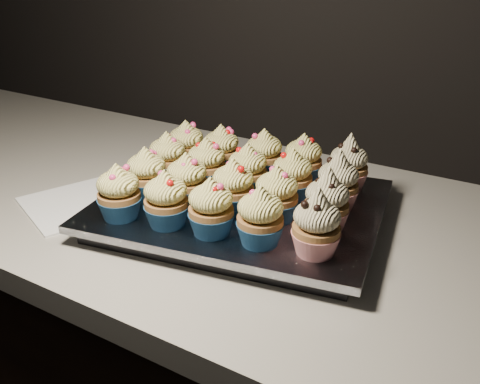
{
  "coord_description": "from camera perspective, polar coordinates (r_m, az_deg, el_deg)",
  "views": [
    {
      "loc": [
        0.23,
        1.03,
        1.3
      ],
      "look_at": [
        -0.15,
        1.66,
        0.95
      ],
      "focal_mm": 40.0,
      "sensor_mm": 36.0,
      "label": 1
    }
  ],
  "objects": [
    {
      "name": "worktop",
      "position": [
        0.83,
        10.22,
        -5.64
      ],
      "size": [
        2.44,
        0.64,
        0.04
      ],
      "primitive_type": "cube",
      "color": "beige",
      "rests_on": "cabinet"
    },
    {
      "name": "napkin",
      "position": [
        0.93,
        -16.88,
        -1.21
      ],
      "size": [
        0.21,
        0.21,
        0.0
      ],
      "primitive_type": "cube",
      "rotation": [
        0.0,
        0.0,
        -0.4
      ],
      "color": "white",
      "rests_on": "worktop"
    },
    {
      "name": "baking_tray",
      "position": [
        0.83,
        0.0,
        -2.42
      ],
      "size": [
        0.44,
        0.36,
        0.02
      ],
      "primitive_type": "cube",
      "rotation": [
        0.0,
        0.0,
        0.18
      ],
      "color": "black",
      "rests_on": "worktop"
    },
    {
      "name": "foil_lining",
      "position": [
        0.83,
        0.0,
        -1.38
      ],
      "size": [
        0.48,
        0.4,
        0.01
      ],
      "primitive_type": "cube",
      "rotation": [
        0.0,
        0.0,
        0.18
      ],
      "color": "silver",
      "rests_on": "baking_tray"
    },
    {
      "name": "cupcake_0",
      "position": [
        0.78,
        -12.81,
        -0.16
      ],
      "size": [
        0.06,
        0.06,
        0.08
      ],
      "color": "#1C4F83",
      "rests_on": "foil_lining"
    },
    {
      "name": "cupcake_1",
      "position": [
        0.75,
        -7.9,
        -0.91
      ],
      "size": [
        0.06,
        0.06,
        0.08
      ],
      "color": "#1C4F83",
      "rests_on": "foil_lining"
    },
    {
      "name": "cupcake_2",
      "position": [
        0.72,
        -3.1,
        -1.78
      ],
      "size": [
        0.06,
        0.06,
        0.08
      ],
      "color": "#1C4F83",
      "rests_on": "foil_lining"
    },
    {
      "name": "cupcake_3",
      "position": [
        0.7,
        2.17,
        -2.78
      ],
      "size": [
        0.06,
        0.06,
        0.08
      ],
      "color": "#1C4F83",
      "rests_on": "foil_lining"
    },
    {
      "name": "cupcake_4",
      "position": [
        0.68,
        8.17,
        -3.56
      ],
      "size": [
        0.06,
        0.06,
        0.1
      ],
      "color": "red",
      "rests_on": "foil_lining"
    },
    {
      "name": "cupcake_5",
      "position": [
        0.84,
        -9.92,
        1.81
      ],
      "size": [
        0.06,
        0.06,
        0.08
      ],
      "color": "#1C4F83",
      "rests_on": "foil_lining"
    },
    {
      "name": "cupcake_6",
      "position": [
        0.8,
        -5.67,
        1.16
      ],
      "size": [
        0.06,
        0.06,
        0.08
      ],
      "color": "#1C4F83",
      "rests_on": "foil_lining"
    },
    {
      "name": "cupcake_7",
      "position": [
        0.78,
        -0.74,
        0.44
      ],
      "size": [
        0.06,
        0.06,
        0.08
      ],
      "color": "#1C4F83",
      "rests_on": "foil_lining"
    },
    {
      "name": "cupcake_8",
      "position": [
        0.76,
        3.92,
        -0.36
      ],
      "size": [
        0.06,
        0.06,
        0.08
      ],
      "color": "#1C4F83",
      "rests_on": "foil_lining"
    },
    {
      "name": "cupcake_9",
      "position": [
        0.74,
        9.24,
        -1.1
      ],
      "size": [
        0.06,
        0.06,
        0.1
      ],
      "color": "red",
      "rests_on": "foil_lining"
    },
    {
      "name": "cupcake_10",
      "position": [
        0.9,
        -7.71,
        3.62
      ],
      "size": [
        0.06,
        0.06,
        0.08
      ],
      "color": "#1C4F83",
      "rests_on": "foil_lining"
    },
    {
      "name": "cupcake_11",
      "position": [
        0.86,
        -3.58,
        2.97
      ],
      "size": [
        0.06,
        0.06,
        0.08
      ],
      "color": "#1C4F83",
      "rests_on": "foil_lining"
    },
    {
      "name": "cupcake_12",
      "position": [
        0.84,
        0.82,
        2.27
      ],
      "size": [
        0.06,
        0.06,
        0.08
      ],
      "color": "#1C4F83",
      "rests_on": "foil_lining"
    },
    {
      "name": "cupcake_13",
      "position": [
        0.82,
        5.6,
        1.65
      ],
      "size": [
        0.06,
        0.06,
        0.08
      ],
      "color": "#1C4F83",
      "rests_on": "foil_lining"
    },
    {
      "name": "cupcake_14",
      "position": [
        0.8,
        10.39,
        0.97
      ],
      "size": [
        0.06,
        0.06,
        0.1
      ],
      "color": "red",
      "rests_on": "foil_lining"
    },
    {
      "name": "cupcake_15",
      "position": [
        0.95,
        -5.72,
        4.97
      ],
      "size": [
        0.06,
        0.06,
        0.08
      ],
      "color": "#1C4F83",
      "rests_on": "foil_lining"
    },
    {
      "name": "cupcake_16",
      "position": [
        0.92,
        -2.01,
        4.5
      ],
      "size": [
        0.06,
        0.06,
        0.08
      ],
      "color": "#1C4F83",
      "rests_on": "foil_lining"
    },
    {
      "name": "cupcake_17",
      "position": [
        0.9,
        2.58,
        3.98
      ],
      "size": [
        0.06,
        0.06,
        0.08
      ],
      "color": "#1C4F83",
      "rests_on": "foil_lining"
    },
    {
      "name": "cupcake_18",
      "position": [
        0.89,
        6.75,
        3.41
      ],
      "size": [
        0.06,
        0.06,
        0.08
      ],
      "color": "#1C4F83",
      "rests_on": "foil_lining"
    },
    {
      "name": "cupcake_19",
      "position": [
        0.87,
        11.51,
        2.82
      ],
      "size": [
        0.06,
        0.06,
        0.1
      ],
      "color": "red",
      "rests_on": "foil_lining"
    }
  ]
}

